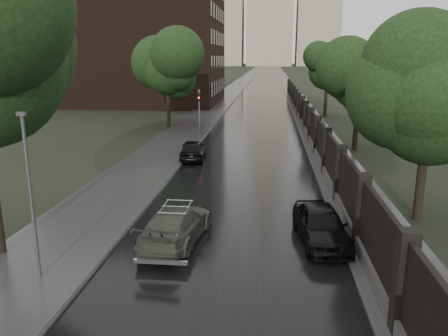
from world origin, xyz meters
The scene contains 16 objects.
ground centered at (0.00, 0.00, 0.00)m, with size 800.00×800.00×0.00m, color black.
road centered at (0.00, 190.00, 0.01)m, with size 8.00×420.00×0.02m, color black.
sidewalk_left centered at (-6.00, 190.00, 0.08)m, with size 4.00×420.00×0.16m, color #2D2D2D.
verge_right centered at (5.50, 190.00, 0.04)m, with size 3.00×420.00×0.08m, color #2D2D2D.
fence_right centered at (4.60, 32.01, 1.01)m, with size 0.45×75.72×2.70m.
tree_left_far centered at (-8.00, 30.00, 5.24)m, with size 4.25×4.25×7.39m.
tree_right_a centered at (7.50, 8.00, 4.95)m, with size 4.08×4.08×7.01m.
tree_right_b centered at (7.50, 22.00, 4.95)m, with size 4.08×4.08×7.01m.
tree_right_c centered at (7.50, 40.00, 4.95)m, with size 4.08×4.08×7.01m.
lamp_post centered at (-5.40, 1.50, 2.67)m, with size 0.25×0.12×5.11m.
traffic_light centered at (-4.30, 24.99, 2.40)m, with size 0.16×0.32×4.00m.
brick_building centered at (-18.00, 52.00, 10.00)m, with size 24.00×18.00×20.00m, color black.
stalinist_tower centered at (0.00, 300.00, 38.38)m, with size 92.00×30.00×159.00m.
volga_sedan centered at (-1.94, 4.84, 0.64)m, with size 1.80×4.42×1.28m, color #424839.
hatchback_left centered at (-3.60, 17.81, 0.65)m, with size 1.54×3.82×1.30m, color black.
car_right_near centered at (3.28, 5.27, 0.68)m, with size 1.61×4.01×1.37m, color black.
Camera 1 is at (1.32, -9.73, 6.57)m, focal length 35.00 mm.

